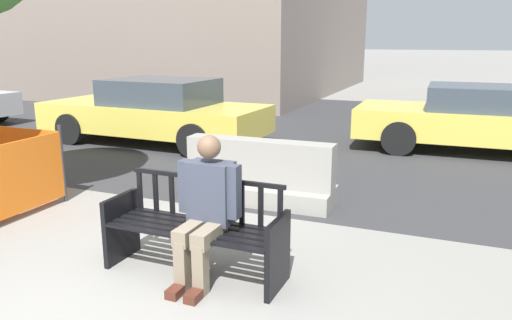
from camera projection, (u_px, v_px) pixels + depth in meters
The scene contains 7 objects.
ground_plane at pixel (72, 313), 3.99m from camera, with size 200.00×200.00×0.00m, color gray.
street_asphalt at pixel (333, 131), 11.81m from camera, with size 120.00×12.00×0.01m, color #333335.
street_bench at pixel (195, 232), 4.59m from camera, with size 1.70×0.55×0.88m.
seated_person at pixel (206, 206), 4.41m from camera, with size 0.58×0.72×1.31m.
jersey_barrier_centre at pixel (259, 177), 6.65m from camera, with size 2.01×0.72×0.84m.
car_taxi_near at pixel (155, 111), 10.34m from camera, with size 4.79×2.02×1.33m.
car_sedan_mid at pixel (486, 118), 9.47m from camera, with size 4.74×2.00×1.27m.
Camera 1 is at (2.72, -2.76, 2.13)m, focal length 35.00 mm.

